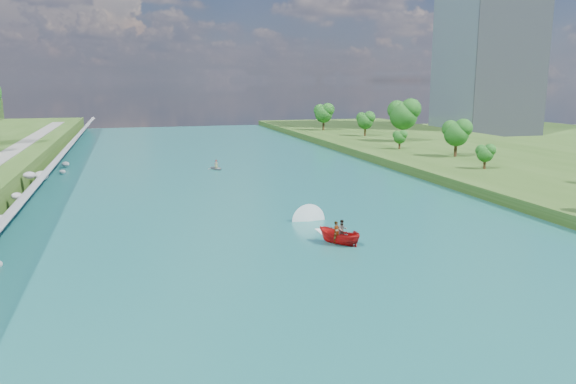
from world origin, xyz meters
name	(u,v)px	position (x,y,z in m)	size (l,w,h in m)	color
ground	(310,255)	(0.00, 0.00, 0.00)	(260.00, 260.00, 0.00)	#2D5119
river_water	(258,205)	(0.00, 20.00, 0.05)	(55.00, 240.00, 0.10)	#196260
riprap_bank	(18,205)	(-25.86, 19.09, 1.81)	(4.67, 236.00, 4.29)	slate
office_tower	(490,23)	(82.50, 95.00, 30.00)	(22.00, 22.00, 60.00)	gray
trees_east	(526,141)	(38.90, 22.41, 6.27)	(15.88, 147.65, 11.96)	#144B15
motorboat	(333,232)	(3.40, 3.52, 0.81)	(3.80, 18.90, 2.24)	#B00E0E
raft	(216,167)	(-0.68, 48.23, 0.47)	(2.93, 3.47, 1.62)	#9C9EA5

